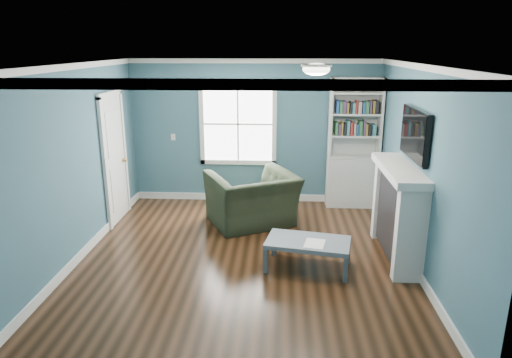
{
  "coord_description": "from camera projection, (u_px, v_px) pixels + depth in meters",
  "views": [
    {
      "loc": [
        0.47,
        -5.69,
        2.82
      ],
      "look_at": [
        0.14,
        0.4,
        1.03
      ],
      "focal_mm": 32.0,
      "sensor_mm": 36.0,
      "label": 1
    }
  ],
  "objects": [
    {
      "name": "tv",
      "position": [
        415.0,
        134.0,
        5.86
      ],
      "size": [
        0.06,
        1.1,
        0.65
      ],
      "primitive_type": "cube",
      "color": "black",
      "rests_on": "fireplace"
    },
    {
      "name": "fireplace",
      "position": [
        398.0,
        213.0,
        6.17
      ],
      "size": [
        0.44,
        1.58,
        1.3
      ],
      "color": "black",
      "rests_on": "ground"
    },
    {
      "name": "coffee_table",
      "position": [
        308.0,
        244.0,
        5.93
      ],
      "size": [
        1.16,
        0.78,
        0.39
      ],
      "rotation": [
        0.0,
        0.0,
        -0.19
      ],
      "color": "#485056",
      "rests_on": "ground"
    },
    {
      "name": "floor",
      "position": [
        244.0,
        259.0,
        6.27
      ],
      "size": [
        5.0,
        5.0,
        0.0
      ],
      "primitive_type": "plane",
      "color": "black",
      "rests_on": "ground"
    },
    {
      "name": "recliner",
      "position": [
        252.0,
        191.0,
        7.35
      ],
      "size": [
        1.55,
        1.34,
        1.14
      ],
      "primitive_type": "imported",
      "rotation": [
        0.0,
        0.0,
        -2.68
      ],
      "color": "black",
      "rests_on": "ground"
    },
    {
      "name": "light_switch",
      "position": [
        173.0,
        137.0,
        8.39
      ],
      "size": [
        0.08,
        0.01,
        0.12
      ],
      "primitive_type": "cube",
      "color": "white",
      "rests_on": "room_walls"
    },
    {
      "name": "bookshelf",
      "position": [
        353.0,
        156.0,
        8.12
      ],
      "size": [
        0.9,
        0.35,
        2.31
      ],
      "color": "silver",
      "rests_on": "ground"
    },
    {
      "name": "door",
      "position": [
        115.0,
        157.0,
        7.42
      ],
      "size": [
        0.12,
        0.98,
        2.17
      ],
      "color": "silver",
      "rests_on": "ground"
    },
    {
      "name": "paper_sheet",
      "position": [
        315.0,
        243.0,
        5.82
      ],
      "size": [
        0.31,
        0.36,
        0.0
      ],
      "primitive_type": "cube",
      "rotation": [
        0.0,
        0.0,
        -0.22
      ],
      "color": "white",
      "rests_on": "coffee_table"
    },
    {
      "name": "ceiling_fixture",
      "position": [
        316.0,
        68.0,
        5.6
      ],
      "size": [
        0.38,
        0.38,
        0.15
      ],
      "color": "white",
      "rests_on": "room_walls"
    },
    {
      "name": "window",
      "position": [
        238.0,
        124.0,
        8.26
      ],
      "size": [
        1.4,
        0.06,
        1.5
      ],
      "color": "white",
      "rests_on": "room_walls"
    },
    {
      "name": "trim",
      "position": [
        244.0,
        172.0,
        5.92
      ],
      "size": [
        4.5,
        5.0,
        2.6
      ],
      "color": "white",
      "rests_on": "ground"
    },
    {
      "name": "room_walls",
      "position": [
        243.0,
        146.0,
        5.82
      ],
      "size": [
        5.0,
        5.0,
        5.0
      ],
      "color": "#3D6978",
      "rests_on": "ground"
    }
  ]
}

